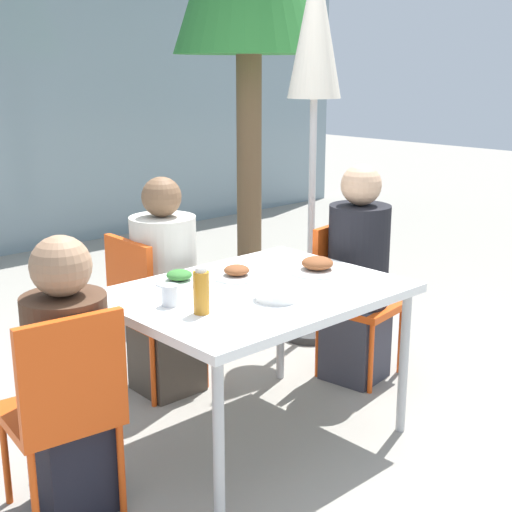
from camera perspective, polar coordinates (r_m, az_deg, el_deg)
ground_plane at (r=3.48m, az=-0.00°, el=-14.41°), size 24.00×24.00×0.00m
dining_table at (r=3.20m, az=-0.00°, el=-3.61°), size 1.25×0.95×0.74m
chair_left at (r=2.79m, az=-15.03°, el=-11.17°), size 0.45×0.45×0.86m
person_left at (r=2.86m, az=-14.72°, el=-9.75°), size 0.32×0.32×1.11m
chair_right at (r=4.03m, az=7.47°, el=-2.60°), size 0.46×0.46×0.86m
person_right at (r=3.93m, az=8.13°, el=-1.92°), size 0.34×0.34×1.21m
chair_far at (r=3.80m, az=-8.71°, el=-3.76°), size 0.41×0.41×0.86m
person_far at (r=3.78m, az=-7.31°, el=-2.98°), size 0.34×0.34×1.17m
closed_umbrella at (r=4.38m, az=4.73°, el=15.89°), size 0.36×0.36×2.36m
plate_0 at (r=3.33m, az=-1.56°, el=-1.39°), size 0.22×0.22×0.06m
plate_1 at (r=3.27m, az=-6.15°, el=-1.77°), size 0.21×0.21×0.06m
plate_2 at (r=3.44m, az=4.93°, el=-0.83°), size 0.28×0.28×0.08m
bottle at (r=2.84m, az=-4.40°, el=-2.86°), size 0.07×0.07×0.19m
drinking_cup at (r=2.97m, az=-6.89°, el=-3.13°), size 0.07×0.07×0.09m
salad_bowl at (r=3.02m, az=1.73°, el=-3.01°), size 0.19×0.19×0.05m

